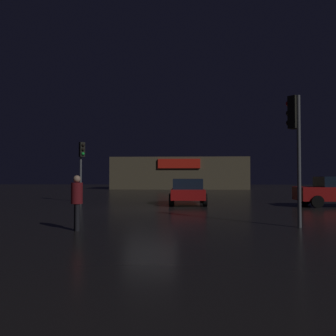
{
  "coord_description": "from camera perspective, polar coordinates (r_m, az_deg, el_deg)",
  "views": [
    {
      "loc": [
        1.67,
        -16.3,
        1.56
      ],
      "look_at": [
        0.55,
        5.58,
        2.18
      ],
      "focal_mm": 36.41,
      "sensor_mm": 36.0,
      "label": 1
    }
  ],
  "objects": [
    {
      "name": "car_far",
      "position": [
        19.8,
        3.29,
        -3.85
      ],
      "size": [
        2.1,
        4.19,
        1.49
      ],
      "color": "#A51414",
      "rests_on": "ground"
    },
    {
      "name": "pedestrian",
      "position": [
        10.43,
        -15.02,
        -4.95
      ],
      "size": [
        0.45,
        0.45,
        1.63
      ],
      "color": "black",
      "rests_on": "ground"
    },
    {
      "name": "ground_plane",
      "position": [
        16.46,
        -2.94,
        -7.05
      ],
      "size": [
        120.0,
        120.0,
        0.0
      ],
      "primitive_type": "plane",
      "color": "black"
    },
    {
      "name": "store_building",
      "position": [
        48.28,
        1.95,
        -0.91
      ],
      "size": [
        18.32,
        8.42,
        4.29
      ],
      "color": "brown",
      "rests_on": "ground"
    },
    {
      "name": "traffic_signal_cross_left",
      "position": [
        22.71,
        -14.27,
        1.53
      ],
      "size": [
        0.42,
        0.42,
        3.85
      ],
      "color": "#595B60",
      "rests_on": "ground"
    },
    {
      "name": "traffic_signal_opposite",
      "position": [
        11.62,
        20.46,
        6.2
      ],
      "size": [
        0.42,
        0.42,
        4.16
      ],
      "color": "#595B60",
      "rests_on": "ground"
    }
  ]
}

